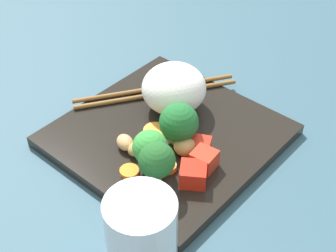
{
  "coord_description": "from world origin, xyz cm",
  "views": [
    {
      "loc": [
        -33.18,
        36.96,
        44.75
      ],
      "look_at": [
        -0.91,
        0.9,
        3.48
      ],
      "focal_mm": 53.55,
      "sensor_mm": 36.0,
      "label": 1
    }
  ],
  "objects_px": {
    "broccoli_floret_1": "(179,123)",
    "chopstick_pair": "(156,91)",
    "rice_mound": "(174,88)",
    "drinking_glass": "(142,240)",
    "square_plate": "(167,135)",
    "carrot_slice_1": "(155,131)"
  },
  "relations": [
    {
      "from": "rice_mound",
      "to": "broccoli_floret_1",
      "type": "distance_m",
      "value": 0.07
    },
    {
      "from": "rice_mound",
      "to": "drinking_glass",
      "type": "distance_m",
      "value": 0.25
    },
    {
      "from": "rice_mound",
      "to": "chopstick_pair",
      "type": "relative_size",
      "value": 0.42
    },
    {
      "from": "rice_mound",
      "to": "broccoli_floret_1",
      "type": "relative_size",
      "value": 1.49
    },
    {
      "from": "carrot_slice_1",
      "to": "drinking_glass",
      "type": "height_order",
      "value": "drinking_glass"
    },
    {
      "from": "carrot_slice_1",
      "to": "chopstick_pair",
      "type": "xyz_separation_m",
      "value": [
        0.06,
        -0.06,
        0.0
      ]
    },
    {
      "from": "square_plate",
      "to": "rice_mound",
      "type": "xyz_separation_m",
      "value": [
        0.03,
        -0.04,
        0.04
      ]
    },
    {
      "from": "broccoli_floret_1",
      "to": "carrot_slice_1",
      "type": "distance_m",
      "value": 0.05
    },
    {
      "from": "square_plate",
      "to": "rice_mound",
      "type": "height_order",
      "value": "rice_mound"
    },
    {
      "from": "broccoli_floret_1",
      "to": "chopstick_pair",
      "type": "relative_size",
      "value": 0.28
    },
    {
      "from": "square_plate",
      "to": "drinking_glass",
      "type": "bearing_deg",
      "value": 124.85
    },
    {
      "from": "square_plate",
      "to": "chopstick_pair",
      "type": "relative_size",
      "value": 1.23
    },
    {
      "from": "carrot_slice_1",
      "to": "drinking_glass",
      "type": "bearing_deg",
      "value": 129.4
    },
    {
      "from": "square_plate",
      "to": "chopstick_pair",
      "type": "height_order",
      "value": "chopstick_pair"
    },
    {
      "from": "square_plate",
      "to": "rice_mound",
      "type": "relative_size",
      "value": 2.96
    },
    {
      "from": "broccoli_floret_1",
      "to": "chopstick_pair",
      "type": "xyz_separation_m",
      "value": [
        0.09,
        -0.06,
        -0.03
      ]
    },
    {
      "from": "chopstick_pair",
      "to": "square_plate",
      "type": "bearing_deg",
      "value": 86.29
    },
    {
      "from": "broccoli_floret_1",
      "to": "carrot_slice_1",
      "type": "xyz_separation_m",
      "value": [
        0.03,
        0.01,
        -0.03
      ]
    },
    {
      "from": "broccoli_floret_1",
      "to": "drinking_glass",
      "type": "bearing_deg",
      "value": 119.67
    },
    {
      "from": "drinking_glass",
      "to": "broccoli_floret_1",
      "type": "bearing_deg",
      "value": -60.33
    },
    {
      "from": "chopstick_pair",
      "to": "drinking_glass",
      "type": "bearing_deg",
      "value": 73.26
    },
    {
      "from": "rice_mound",
      "to": "carrot_slice_1",
      "type": "distance_m",
      "value": 0.07
    }
  ]
}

